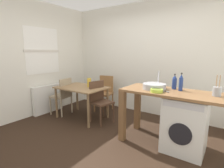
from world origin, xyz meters
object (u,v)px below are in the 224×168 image
(bottle_tall_green, at_px, (174,82))
(mixing_bowl, at_px, (157,90))
(chair_spare_by_wall, at_px, (105,91))
(chair_opposite, at_px, (100,99))
(chair_person_seat, at_px, (63,94))
(vase, at_px, (89,82))
(washing_machine, at_px, (185,124))
(utensil_crock, at_px, (217,91))
(dining_table, at_px, (82,91))
(bottle_squat_brown, at_px, (181,83))

(bottle_tall_green, distance_m, mixing_bowl, 0.42)
(chair_spare_by_wall, xyz_separation_m, bottle_tall_green, (1.94, -0.65, 0.53))
(chair_opposite, bearing_deg, chair_person_seat, -68.16)
(chair_spare_by_wall, height_order, mixing_bowl, mixing_bowl)
(vase, bearing_deg, chair_person_seat, -164.62)
(washing_machine, distance_m, utensil_crock, 0.67)
(chair_person_seat, relative_size, bottle_tall_green, 3.57)
(washing_machine, xyz_separation_m, mixing_bowl, (-0.41, -0.20, 0.52))
(chair_spare_by_wall, bearing_deg, chair_opposite, 106.85)
(vase, bearing_deg, bottle_tall_green, 0.57)
(chair_spare_by_wall, distance_m, vase, 0.75)
(chair_person_seat, distance_m, utensil_crock, 3.23)
(dining_table, height_order, chair_spare_by_wall, chair_spare_by_wall)
(washing_machine, relative_size, mixing_bowl, 4.55)
(chair_opposite, relative_size, bottle_tall_green, 3.57)
(chair_person_seat, distance_m, washing_machine, 2.83)
(chair_spare_by_wall, height_order, bottle_squat_brown, bottle_squat_brown)
(chair_spare_by_wall, xyz_separation_m, mixing_bowl, (1.79, -1.04, 0.44))
(chair_spare_by_wall, bearing_deg, vase, 83.32)
(chair_opposite, relative_size, chair_spare_by_wall, 1.00)
(chair_opposite, bearing_deg, chair_spare_by_wall, -137.82)
(chair_spare_by_wall, distance_m, mixing_bowl, 2.11)
(chair_opposite, bearing_deg, bottle_squat_brown, 102.12)
(dining_table, xyz_separation_m, utensil_crock, (2.65, -0.02, 0.35))
(chair_person_seat, bearing_deg, chair_opposite, -87.79)
(dining_table, bearing_deg, mixing_bowl, -8.13)
(utensil_crock, bearing_deg, bottle_tall_green, 167.59)
(washing_machine, distance_m, mixing_bowl, 0.69)
(chair_spare_by_wall, relative_size, bottle_squat_brown, 3.13)
(mixing_bowl, relative_size, vase, 0.93)
(dining_table, relative_size, chair_person_seat, 1.22)
(chair_person_seat, height_order, bottle_squat_brown, bottle_squat_brown)
(chair_spare_by_wall, relative_size, bottle_tall_green, 3.57)
(bottle_squat_brown, relative_size, utensil_crock, 0.96)
(chair_person_seat, height_order, mixing_bowl, mixing_bowl)
(dining_table, bearing_deg, bottle_squat_brown, 1.06)
(bottle_tall_green, relative_size, bottle_squat_brown, 0.88)
(washing_machine, relative_size, utensil_crock, 2.87)
(bottle_squat_brown, bearing_deg, utensil_crock, -6.54)
(washing_machine, bearing_deg, bottle_squat_brown, 140.06)
(washing_machine, height_order, vase, vase)
(chair_person_seat, bearing_deg, chair_spare_by_wall, -42.68)
(chair_person_seat, relative_size, chair_spare_by_wall, 1.00)
(chair_person_seat, xyz_separation_m, chair_spare_by_wall, (0.63, 0.86, 0.00))
(bottle_tall_green, xyz_separation_m, utensil_crock, (0.62, -0.14, -0.04))
(chair_person_seat, relative_size, chair_opposite, 1.00)
(chair_person_seat, height_order, vase, vase)
(bottle_squat_brown, bearing_deg, dining_table, -178.94)
(utensil_crock, bearing_deg, chair_person_seat, -178.67)
(chair_person_seat, distance_m, chair_spare_by_wall, 1.07)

